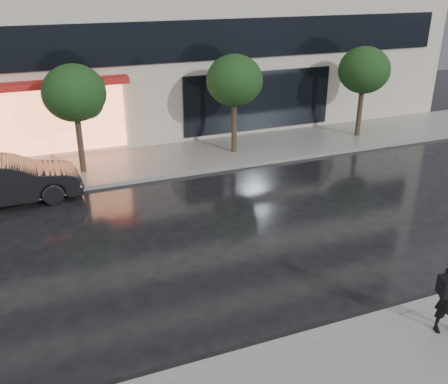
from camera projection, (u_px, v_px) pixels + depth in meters
ground at (285, 312)px, 10.88m from camera, size 120.00×120.00×0.00m
sidewalk_far at (161, 160)px, 19.58m from camera, size 60.00×3.50×0.12m
curb_near at (308, 338)px, 10.00m from camera, size 60.00×0.25×0.14m
curb_far at (174, 175)px, 18.08m from camera, size 60.00×0.25×0.14m
tree_mid_west at (76, 95)px, 17.24m from camera, size 2.20×2.20×3.99m
tree_mid_east at (236, 82)px, 19.28m from camera, size 2.20×2.20×3.99m
tree_far_east at (365, 72)px, 21.31m from camera, size 2.20×2.20×3.99m
parked_car at (6, 181)px, 15.76m from camera, size 4.62×1.75×1.51m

